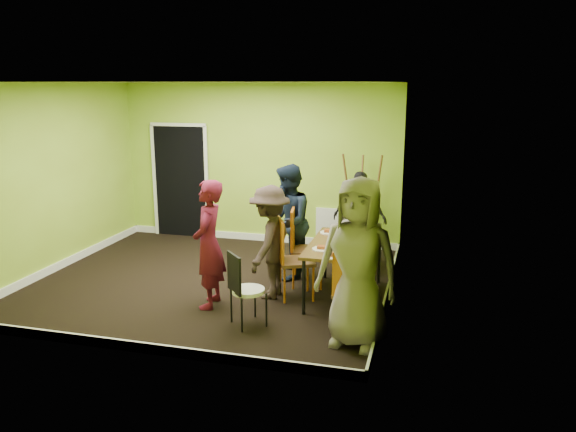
# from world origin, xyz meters

# --- Properties ---
(ground) EXTENTS (5.00, 5.00, 0.00)m
(ground) POSITION_xyz_m (0.00, 0.00, 0.00)
(ground) COLOR black
(ground) RESTS_ON ground
(room_walls) EXTENTS (5.04, 4.54, 2.82)m
(room_walls) POSITION_xyz_m (-0.02, 0.04, 0.99)
(room_walls) COLOR #8CAA2B
(room_walls) RESTS_ON ground
(dining_table) EXTENTS (0.90, 1.50, 0.75)m
(dining_table) POSITION_xyz_m (1.93, -0.12, 0.70)
(dining_table) COLOR black
(dining_table) RESTS_ON ground
(chair_left_far) EXTENTS (0.53, 0.52, 1.09)m
(chair_left_far) POSITION_xyz_m (1.26, 0.21, 0.61)
(chair_left_far) COLOR orange
(chair_left_far) RESTS_ON ground
(chair_left_near) EXTENTS (0.59, 0.59, 1.08)m
(chair_left_near) POSITION_xyz_m (1.23, -0.31, 0.61)
(chair_left_near) COLOR orange
(chair_left_near) RESTS_ON ground
(chair_back_end) EXTENTS (0.50, 0.55, 0.97)m
(chair_back_end) POSITION_xyz_m (1.93, 1.14, 0.69)
(chair_back_end) COLOR orange
(chair_back_end) RESTS_ON ground
(chair_front_end) EXTENTS (0.47, 0.47, 0.98)m
(chair_front_end) POSITION_xyz_m (2.19, -1.22, 0.55)
(chair_front_end) COLOR orange
(chair_front_end) RESTS_ON ground
(chair_bentwood) EXTENTS (0.49, 0.49, 0.89)m
(chair_bentwood) POSITION_xyz_m (0.93, -1.30, 0.49)
(chair_bentwood) COLOR black
(chair_bentwood) RESTS_ON ground
(easel) EXTENTS (0.67, 0.63, 1.67)m
(easel) POSITION_xyz_m (1.86, 2.02, 0.83)
(easel) COLOR brown
(easel) RESTS_ON ground
(plate_near_left) EXTENTS (0.25, 0.25, 0.01)m
(plate_near_left) POSITION_xyz_m (1.63, 0.33, 0.76)
(plate_near_left) COLOR white
(plate_near_left) RESTS_ON dining_table
(plate_near_right) EXTENTS (0.27, 0.27, 0.01)m
(plate_near_right) POSITION_xyz_m (1.70, -0.47, 0.76)
(plate_near_right) COLOR white
(plate_near_right) RESTS_ON dining_table
(plate_far_back) EXTENTS (0.23, 0.23, 0.01)m
(plate_far_back) POSITION_xyz_m (1.98, 0.45, 0.76)
(plate_far_back) COLOR white
(plate_far_back) RESTS_ON dining_table
(plate_far_front) EXTENTS (0.26, 0.26, 0.01)m
(plate_far_front) POSITION_xyz_m (1.90, -0.74, 0.76)
(plate_far_front) COLOR white
(plate_far_front) RESTS_ON dining_table
(plate_wall_back) EXTENTS (0.22, 0.22, 0.01)m
(plate_wall_back) POSITION_xyz_m (2.13, -0.01, 0.76)
(plate_wall_back) COLOR white
(plate_wall_back) RESTS_ON dining_table
(plate_wall_front) EXTENTS (0.27, 0.27, 0.01)m
(plate_wall_front) POSITION_xyz_m (2.19, -0.34, 0.76)
(plate_wall_front) COLOR white
(plate_wall_front) RESTS_ON dining_table
(thermos) EXTENTS (0.07, 0.07, 0.22)m
(thermos) POSITION_xyz_m (1.87, -0.02, 0.86)
(thermos) COLOR white
(thermos) RESTS_ON dining_table
(blue_bottle) EXTENTS (0.07, 0.07, 0.20)m
(blue_bottle) POSITION_xyz_m (2.08, -0.51, 0.85)
(blue_bottle) COLOR #1839B6
(blue_bottle) RESTS_ON dining_table
(orange_bottle) EXTENTS (0.03, 0.03, 0.07)m
(orange_bottle) POSITION_xyz_m (1.93, 0.02, 0.79)
(orange_bottle) COLOR orange
(orange_bottle) RESTS_ON dining_table
(glass_mid) EXTENTS (0.07, 0.07, 0.09)m
(glass_mid) POSITION_xyz_m (1.74, 0.07, 0.80)
(glass_mid) COLOR black
(glass_mid) RESTS_ON dining_table
(glass_back) EXTENTS (0.07, 0.07, 0.09)m
(glass_back) POSITION_xyz_m (2.09, 0.29, 0.79)
(glass_back) COLOR black
(glass_back) RESTS_ON dining_table
(glass_front) EXTENTS (0.06, 0.06, 0.10)m
(glass_front) POSITION_xyz_m (1.98, -0.63, 0.80)
(glass_front) COLOR black
(glass_front) RESTS_ON dining_table
(cup_a) EXTENTS (0.11, 0.11, 0.08)m
(cup_a) POSITION_xyz_m (1.82, -0.28, 0.79)
(cup_a) COLOR white
(cup_a) RESTS_ON dining_table
(cup_b) EXTENTS (0.10, 0.10, 0.09)m
(cup_b) POSITION_xyz_m (2.05, -0.03, 0.79)
(cup_b) COLOR white
(cup_b) RESTS_ON dining_table
(person_standing) EXTENTS (0.46, 0.64, 1.64)m
(person_standing) POSITION_xyz_m (0.32, -0.84, 0.82)
(person_standing) COLOR #570E22
(person_standing) RESTS_ON ground
(person_left_far) EXTENTS (0.74, 0.90, 1.67)m
(person_left_far) POSITION_xyz_m (1.00, 0.47, 0.83)
(person_left_far) COLOR black
(person_left_far) RESTS_ON ground
(person_left_near) EXTENTS (0.64, 1.01, 1.51)m
(person_left_near) POSITION_xyz_m (0.96, -0.33, 0.75)
(person_left_near) COLOR #302320
(person_left_near) RESTS_ON ground
(person_back_end) EXTENTS (0.92, 0.54, 1.48)m
(person_back_end) POSITION_xyz_m (1.93, 1.32, 0.74)
(person_back_end) COLOR black
(person_back_end) RESTS_ON ground
(person_front_end) EXTENTS (1.01, 0.76, 1.86)m
(person_front_end) POSITION_xyz_m (2.27, -1.43, 0.93)
(person_front_end) COLOR gray
(person_front_end) RESTS_ON ground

